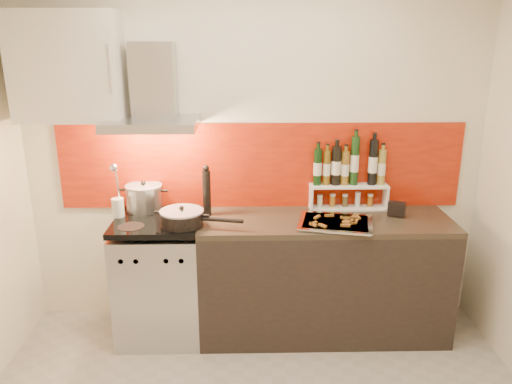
{
  "coord_description": "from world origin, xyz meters",
  "views": [
    {
      "loc": [
        -0.07,
        -2.23,
        2.14
      ],
      "look_at": [
        0.0,
        0.95,
        1.15
      ],
      "focal_mm": 35.0,
      "sensor_mm": 36.0,
      "label": 1
    }
  ],
  "objects_px": {
    "range_stove": "(160,279)",
    "baking_tray": "(336,223)",
    "saute_pan": "(183,218)",
    "pepper_mill": "(207,191)",
    "counter": "(323,276)",
    "stock_pot": "(144,198)"
  },
  "relations": [
    {
      "from": "pepper_mill",
      "to": "baking_tray",
      "type": "xyz_separation_m",
      "value": [
        0.9,
        -0.22,
        -0.16
      ]
    },
    {
      "from": "range_stove",
      "to": "stock_pot",
      "type": "height_order",
      "value": "stock_pot"
    },
    {
      "from": "saute_pan",
      "to": "pepper_mill",
      "type": "height_order",
      "value": "pepper_mill"
    },
    {
      "from": "stock_pot",
      "to": "saute_pan",
      "type": "distance_m",
      "value": 0.44
    },
    {
      "from": "counter",
      "to": "pepper_mill",
      "type": "bearing_deg",
      "value": 173.0
    },
    {
      "from": "range_stove",
      "to": "pepper_mill",
      "type": "xyz_separation_m",
      "value": [
        0.35,
        0.11,
        0.64
      ]
    },
    {
      "from": "counter",
      "to": "stock_pot",
      "type": "distance_m",
      "value": 1.44
    },
    {
      "from": "counter",
      "to": "stock_pot",
      "type": "bearing_deg",
      "value": 172.14
    },
    {
      "from": "stock_pot",
      "to": "pepper_mill",
      "type": "height_order",
      "value": "pepper_mill"
    },
    {
      "from": "stock_pot",
      "to": "range_stove",
      "type": "bearing_deg",
      "value": -58.02
    },
    {
      "from": "range_stove",
      "to": "pepper_mill",
      "type": "relative_size",
      "value": 2.44
    },
    {
      "from": "pepper_mill",
      "to": "baking_tray",
      "type": "height_order",
      "value": "pepper_mill"
    },
    {
      "from": "saute_pan",
      "to": "pepper_mill",
      "type": "xyz_separation_m",
      "value": [
        0.15,
        0.23,
        0.12
      ]
    },
    {
      "from": "saute_pan",
      "to": "range_stove",
      "type": "bearing_deg",
      "value": 149.21
    },
    {
      "from": "stock_pot",
      "to": "saute_pan",
      "type": "xyz_separation_m",
      "value": [
        0.32,
        -0.31,
        -0.05
      ]
    },
    {
      "from": "range_stove",
      "to": "stock_pot",
      "type": "relative_size",
      "value": 3.39
    },
    {
      "from": "stock_pot",
      "to": "pepper_mill",
      "type": "relative_size",
      "value": 0.72
    },
    {
      "from": "range_stove",
      "to": "baking_tray",
      "type": "height_order",
      "value": "baking_tray"
    },
    {
      "from": "counter",
      "to": "pepper_mill",
      "type": "distance_m",
      "value": 1.06
    },
    {
      "from": "saute_pan",
      "to": "baking_tray",
      "type": "relative_size",
      "value": 1.01
    },
    {
      "from": "stock_pot",
      "to": "saute_pan",
      "type": "height_order",
      "value": "stock_pot"
    },
    {
      "from": "stock_pot",
      "to": "baking_tray",
      "type": "xyz_separation_m",
      "value": [
        1.37,
        -0.3,
        -0.09
      ]
    }
  ]
}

